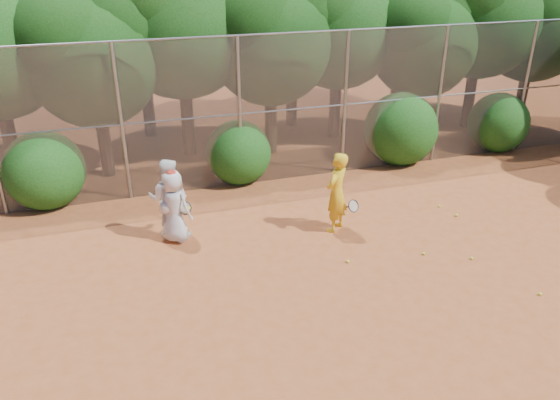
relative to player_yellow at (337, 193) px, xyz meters
name	(u,v)px	position (x,y,z in m)	size (l,w,h in m)	color
ground	(371,300)	(-0.44, -2.79, -0.95)	(80.00, 80.00, 0.00)	brown
fence_back	(272,109)	(-0.56, 3.21, 1.10)	(20.05, 0.09, 4.03)	gray
tree_2	(93,47)	(-4.89, 5.05, 2.64)	(3.99, 3.47, 5.47)	black
tree_3	(181,7)	(-2.38, 6.06, 3.45)	(4.89, 4.26, 6.70)	black
tree_4	(271,30)	(0.12, 5.45, 2.81)	(4.19, 3.64, 5.73)	black
tree_5	(340,13)	(2.62, 6.25, 3.10)	(4.51, 3.92, 6.17)	black
tree_6	(425,33)	(5.11, 5.25, 2.52)	(3.86, 3.36, 5.29)	black
tree_7	(485,1)	(7.62, 5.86, 3.33)	(4.77, 4.14, 6.53)	black
tree_8	(538,15)	(9.62, 5.55, 2.87)	(4.25, 3.70, 5.82)	black
tree_11	(294,5)	(1.62, 7.86, 3.21)	(4.64, 4.03, 6.35)	black
bush_0	(44,167)	(-6.44, 3.51, 0.05)	(2.00, 2.00, 2.00)	#134611
bush_1	(238,150)	(-1.44, 3.51, -0.05)	(1.80, 1.80, 1.80)	#134611
bush_2	(401,126)	(3.56, 3.51, 0.15)	(2.20, 2.20, 2.20)	#134611
bush_3	(499,120)	(7.06, 3.51, 0.00)	(1.90, 1.90, 1.90)	#134611
player_yellow	(337,193)	(0.00, 0.00, 0.00)	(0.93, 0.80, 1.90)	gold
player_teen	(174,206)	(-3.59, 0.64, -0.11)	(0.96, 0.95, 1.70)	silver
player_white	(169,199)	(-3.68, 0.85, -0.02)	(1.09, 0.97, 1.87)	white
ball_0	(423,253)	(1.38, -1.64, -0.91)	(0.07, 0.07, 0.07)	#C6E028
ball_1	(457,215)	(3.10, -0.31, -0.91)	(0.07, 0.07, 0.07)	#C6E028
ball_2	(540,294)	(2.71, -3.62, -0.91)	(0.07, 0.07, 0.07)	#C6E028
ball_3	(471,258)	(2.24, -2.12, -0.91)	(0.07, 0.07, 0.07)	#C6E028
ball_4	(348,261)	(-0.31, -1.44, -0.91)	(0.07, 0.07, 0.07)	#C6E028
ball_5	(439,206)	(2.97, 0.27, -0.91)	(0.07, 0.07, 0.07)	#C6E028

